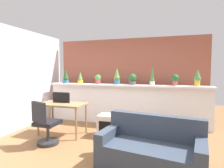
{
  "coord_description": "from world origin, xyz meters",
  "views": [
    {
      "loc": [
        1.21,
        -3.03,
        1.53
      ],
      "look_at": [
        -0.16,
        1.37,
        1.19
      ],
      "focal_mm": 29.69,
      "sensor_mm": 36.0,
      "label": 1
    }
  ],
  "objects_px": {
    "couch": "(151,151)",
    "potted_plant_4": "(132,79)",
    "desk": "(62,107)",
    "office_chair": "(45,126)",
    "potted_plant_1": "(80,79)",
    "tv_monitor": "(61,97)",
    "side_cube_shelf": "(108,125)",
    "potted_plant_5": "(152,78)",
    "potted_plant_0": "(66,77)",
    "potted_plant_2": "(98,79)",
    "potted_plant_7": "(197,78)",
    "potted_plant_3": "(117,77)",
    "potted_plant_6": "(175,79)"
  },
  "relations": [
    {
      "from": "potted_plant_3",
      "to": "tv_monitor",
      "type": "xyz_separation_m",
      "value": [
        -1.09,
        -1.13,
        -0.47
      ]
    },
    {
      "from": "potted_plant_3",
      "to": "potted_plant_7",
      "type": "relative_size",
      "value": 1.12
    },
    {
      "from": "desk",
      "to": "couch",
      "type": "xyz_separation_m",
      "value": [
        2.18,
        -0.96,
        -0.38
      ]
    },
    {
      "from": "potted_plant_0",
      "to": "office_chair",
      "type": "bearing_deg",
      "value": -71.25
    },
    {
      "from": "potted_plant_4",
      "to": "potted_plant_5",
      "type": "distance_m",
      "value": 0.54
    },
    {
      "from": "potted_plant_4",
      "to": "office_chair",
      "type": "height_order",
      "value": "potted_plant_4"
    },
    {
      "from": "potted_plant_5",
      "to": "office_chair",
      "type": "distance_m",
      "value": 2.85
    },
    {
      "from": "potted_plant_4",
      "to": "couch",
      "type": "distance_m",
      "value": 2.51
    },
    {
      "from": "potted_plant_4",
      "to": "potted_plant_1",
      "type": "bearing_deg",
      "value": -179.8
    },
    {
      "from": "potted_plant_0",
      "to": "potted_plant_2",
      "type": "distance_m",
      "value": 1.03
    },
    {
      "from": "potted_plant_5",
      "to": "potted_plant_7",
      "type": "relative_size",
      "value": 1.16
    },
    {
      "from": "potted_plant_0",
      "to": "tv_monitor",
      "type": "bearing_deg",
      "value": -64.05
    },
    {
      "from": "potted_plant_5",
      "to": "potted_plant_6",
      "type": "distance_m",
      "value": 0.58
    },
    {
      "from": "potted_plant_7",
      "to": "couch",
      "type": "bearing_deg",
      "value": -112.74
    },
    {
      "from": "potted_plant_4",
      "to": "potted_plant_7",
      "type": "distance_m",
      "value": 1.64
    },
    {
      "from": "potted_plant_6",
      "to": "potted_plant_4",
      "type": "bearing_deg",
      "value": -179.59
    },
    {
      "from": "potted_plant_0",
      "to": "potted_plant_7",
      "type": "xyz_separation_m",
      "value": [
        3.69,
        0.04,
        0.02
      ]
    },
    {
      "from": "potted_plant_6",
      "to": "potted_plant_7",
      "type": "xyz_separation_m",
      "value": [
        0.52,
        -0.01,
        0.04
      ]
    },
    {
      "from": "potted_plant_1",
      "to": "potted_plant_5",
      "type": "bearing_deg",
      "value": -1.27
    },
    {
      "from": "potted_plant_3",
      "to": "couch",
      "type": "relative_size",
      "value": 0.29
    },
    {
      "from": "tv_monitor",
      "to": "side_cube_shelf",
      "type": "distance_m",
      "value": 1.31
    },
    {
      "from": "couch",
      "to": "office_chair",
      "type": "bearing_deg",
      "value": 172.22
    },
    {
      "from": "couch",
      "to": "side_cube_shelf",
      "type": "bearing_deg",
      "value": 133.21
    },
    {
      "from": "potted_plant_1",
      "to": "potted_plant_5",
      "type": "xyz_separation_m",
      "value": [
        2.13,
        -0.05,
        0.05
      ]
    },
    {
      "from": "office_chair",
      "to": "side_cube_shelf",
      "type": "bearing_deg",
      "value": 40.32
    },
    {
      "from": "potted_plant_6",
      "to": "office_chair",
      "type": "relative_size",
      "value": 0.32
    },
    {
      "from": "potted_plant_0",
      "to": "potted_plant_3",
      "type": "bearing_deg",
      "value": 1.59
    },
    {
      "from": "potted_plant_2",
      "to": "office_chair",
      "type": "distance_m",
      "value": 2.14
    },
    {
      "from": "potted_plant_4",
      "to": "potted_plant_6",
      "type": "bearing_deg",
      "value": 0.41
    },
    {
      "from": "potted_plant_2",
      "to": "desk",
      "type": "bearing_deg",
      "value": -109.08
    },
    {
      "from": "desk",
      "to": "side_cube_shelf",
      "type": "relative_size",
      "value": 2.2
    },
    {
      "from": "potted_plant_1",
      "to": "tv_monitor",
      "type": "bearing_deg",
      "value": -87.05
    },
    {
      "from": "potted_plant_3",
      "to": "potted_plant_5",
      "type": "bearing_deg",
      "value": -2.94
    },
    {
      "from": "side_cube_shelf",
      "to": "potted_plant_5",
      "type": "bearing_deg",
      "value": 45.49
    },
    {
      "from": "potted_plant_0",
      "to": "potted_plant_1",
      "type": "height_order",
      "value": "potted_plant_0"
    },
    {
      "from": "couch",
      "to": "potted_plant_4",
      "type": "bearing_deg",
      "value": 108.39
    },
    {
      "from": "potted_plant_0",
      "to": "potted_plant_5",
      "type": "height_order",
      "value": "potted_plant_5"
    },
    {
      "from": "potted_plant_1",
      "to": "potted_plant_3",
      "type": "height_order",
      "value": "potted_plant_3"
    },
    {
      "from": "desk",
      "to": "office_chair",
      "type": "relative_size",
      "value": 1.21
    },
    {
      "from": "desk",
      "to": "couch",
      "type": "relative_size",
      "value": 0.66
    },
    {
      "from": "potted_plant_5",
      "to": "potted_plant_6",
      "type": "height_order",
      "value": "potted_plant_5"
    },
    {
      "from": "potted_plant_0",
      "to": "potted_plant_4",
      "type": "height_order",
      "value": "potted_plant_0"
    },
    {
      "from": "potted_plant_1",
      "to": "desk",
      "type": "xyz_separation_m",
      "value": [
        0.13,
        -1.21,
        -0.62
      ]
    },
    {
      "from": "tv_monitor",
      "to": "office_chair",
      "type": "bearing_deg",
      "value": -82.82
    },
    {
      "from": "potted_plant_4",
      "to": "potted_plant_7",
      "type": "xyz_separation_m",
      "value": [
        1.63,
        -0.01,
        0.06
      ]
    },
    {
      "from": "potted_plant_1",
      "to": "potted_plant_5",
      "type": "height_order",
      "value": "potted_plant_5"
    },
    {
      "from": "potted_plant_3",
      "to": "side_cube_shelf",
      "type": "xyz_separation_m",
      "value": [
        0.06,
        -0.99,
        -1.1
      ]
    },
    {
      "from": "potted_plant_2",
      "to": "potted_plant_6",
      "type": "relative_size",
      "value": 0.93
    },
    {
      "from": "potted_plant_5",
      "to": "potted_plant_6",
      "type": "xyz_separation_m",
      "value": [
        0.57,
        0.06,
        -0.03
      ]
    },
    {
      "from": "desk",
      "to": "couch",
      "type": "bearing_deg",
      "value": -23.9
    }
  ]
}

